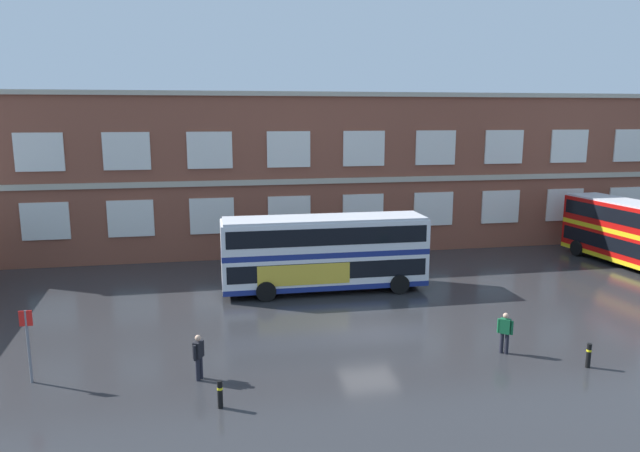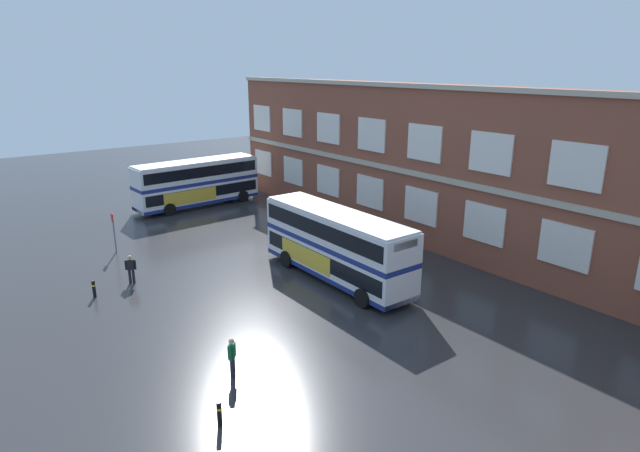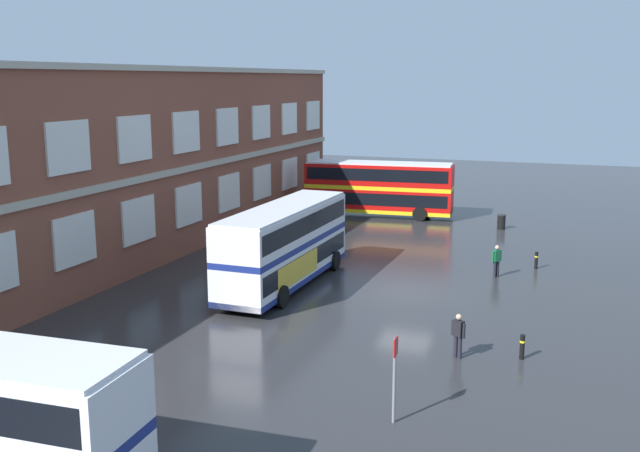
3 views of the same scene
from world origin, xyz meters
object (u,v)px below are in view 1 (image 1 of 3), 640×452
object	(u,v)px
second_passenger	(199,355)
bus_stand_flag	(28,339)
double_decker_far	(640,235)
double_decker_middle	(324,252)
waiting_passenger	(505,331)
safety_bollard_west	(220,394)
safety_bollard_east	(589,355)

from	to	relation	value
second_passenger	bus_stand_flag	world-z (taller)	bus_stand_flag
double_decker_far	second_passenger	size ratio (longest dim) A/B	6.58
double_decker_middle	double_decker_far	bearing A→B (deg)	2.55
double_decker_middle	bus_stand_flag	world-z (taller)	double_decker_middle
double_decker_far	waiting_passenger	xyz separation A→B (m)	(-14.65, -10.61, -1.22)
double_decker_far	bus_stand_flag	xyz separation A→B (m)	(-32.57, -9.82, -0.51)
double_decker_middle	safety_bollard_west	bearing A→B (deg)	-115.99
waiting_passenger	safety_bollard_west	bearing A→B (deg)	-168.20
second_passenger	waiting_passenger	bearing A→B (deg)	0.48
double_decker_far	second_passenger	distance (m)	28.75
waiting_passenger	safety_bollard_east	distance (m)	3.12
bus_stand_flag	safety_bollard_east	size ratio (longest dim) A/B	2.84
double_decker_middle	second_passenger	bearing A→B (deg)	-123.85
second_passenger	safety_bollard_west	size ratio (longest dim) A/B	1.79
safety_bollard_west	waiting_passenger	bearing A→B (deg)	11.80
waiting_passenger	double_decker_far	bearing A→B (deg)	35.91
waiting_passenger	second_passenger	xyz separation A→B (m)	(-12.01, -0.10, 0.00)
double_decker_middle	safety_bollard_east	xyz separation A→B (m)	(7.91, -11.55, -1.66)
double_decker_far	second_passenger	xyz separation A→B (m)	(-26.66, -10.71, -1.22)
double_decker_middle	double_decker_far	world-z (taller)	same
waiting_passenger	safety_bollard_west	xyz separation A→B (m)	(-11.32, -2.36, -0.44)
double_decker_middle	bus_stand_flag	size ratio (longest dim) A/B	4.08
double_decker_middle	waiting_passenger	size ratio (longest dim) A/B	6.48
double_decker_far	safety_bollard_west	world-z (taller)	double_decker_far
second_passenger	safety_bollard_east	xyz separation A→B (m)	(14.49, -1.74, -0.44)
safety_bollard_east	safety_bollard_west	bearing A→B (deg)	-177.83
waiting_passenger	bus_stand_flag	distance (m)	17.95
safety_bollard_east	bus_stand_flag	bearing A→B (deg)	172.66
double_decker_middle	safety_bollard_east	bearing A→B (deg)	-55.60
safety_bollard_east	double_decker_far	bearing A→B (deg)	45.65
double_decker_far	safety_bollard_east	bearing A→B (deg)	-134.35
second_passenger	safety_bollard_west	xyz separation A→B (m)	(0.69, -2.26, -0.44)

